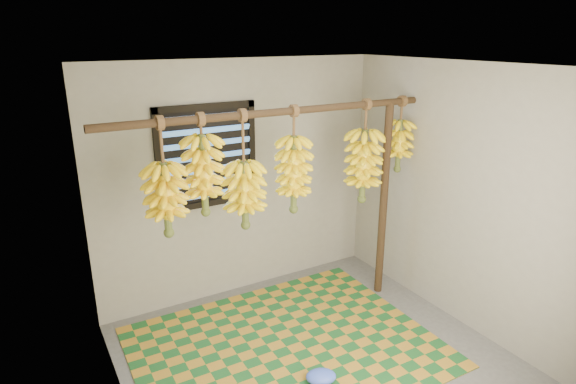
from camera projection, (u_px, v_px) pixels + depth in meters
floor at (321, 364)px, 4.00m from camera, size 3.00×3.00×0.01m
ceiling at (329, 66)px, 3.25m from camera, size 3.00×3.00×0.01m
wall_back at (241, 181)px, 4.86m from camera, size 3.00×0.01×2.40m
wall_left at (119, 279)px, 2.91m from camera, size 0.01×3.00×2.40m
wall_right at (462, 198)px, 4.34m from camera, size 0.01×3.00×2.40m
window at (208, 157)px, 4.58m from camera, size 1.00×0.04×1.00m
hanging_pole at (279, 112)px, 3.95m from camera, size 3.00×0.06×0.06m
support_post at (384, 202)px, 4.83m from camera, size 0.08×0.08×2.00m
woven_mat at (286, 347)px, 4.21m from camera, size 2.56×2.06×0.01m
plastic_bag at (321, 377)px, 3.76m from camera, size 0.29×0.26×0.10m
banana_bunch_a at (166, 200)px, 3.66m from camera, size 0.32×0.32×0.93m
banana_bunch_b at (204, 175)px, 3.77m from camera, size 0.31×0.31×0.82m
banana_bunch_c at (245, 195)px, 4.00m from camera, size 0.35×0.35×1.00m
banana_bunch_d at (294, 174)px, 4.19m from camera, size 0.31×0.31×0.95m
banana_bunch_e at (363, 166)px, 4.57m from camera, size 0.35×0.35×0.99m
banana_bunch_f at (399, 146)px, 4.73m from camera, size 0.28×0.28×0.74m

